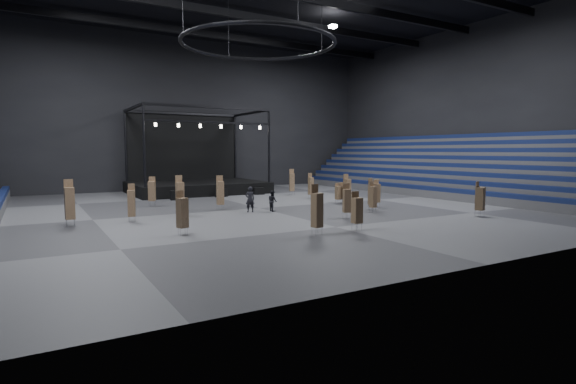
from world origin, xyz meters
TOP-DOWN VIEW (x-y plane):
  - floor at (0.00, 0.00)m, footprint 50.00×50.00m
  - wall_back at (0.00, 21.00)m, footprint 50.00×0.20m
  - wall_front at (0.00, -21.00)m, footprint 50.00×0.20m
  - wall_right at (25.00, 0.00)m, footprint 0.20×42.00m
  - bleachers_right at (22.94, 0.00)m, footprint 7.20×40.00m
  - stage at (0.00, 16.24)m, footprint 14.00×10.00m
  - truss_ring at (-0.00, 0.00)m, footprint 12.30×12.30m
  - flight_case_left at (-3.96, 9.36)m, footprint 1.41×0.78m
  - flight_case_mid at (0.61, 9.85)m, footprint 1.35×0.99m
  - flight_case_right at (5.00, 10.18)m, footprint 1.21×0.78m
  - chair_stack_0 at (7.48, -0.53)m, footprint 0.45×0.45m
  - chair_stack_1 at (7.18, -5.42)m, footprint 0.57×0.57m
  - chair_stack_2 at (11.41, -11.99)m, footprint 0.69×0.69m
  - chair_stack_3 at (-7.23, 5.60)m, footprint 0.72×0.72m
  - chair_stack_4 at (7.72, 4.25)m, footprint 0.45×0.45m
  - chair_stack_5 at (0.41, -11.99)m, footprint 0.54×0.54m
  - chair_stack_6 at (-3.18, 0.45)m, footprint 0.62×0.62m
  - chair_stack_7 at (-8.87, -8.36)m, footprint 0.64×0.64m
  - chair_stack_8 at (-14.00, -2.21)m, footprint 0.56×0.56m
  - chair_stack_9 at (2.85, -7.83)m, footprint 0.60×0.60m
  - chair_stack_10 at (7.78, 8.01)m, footprint 0.65×0.65m
  - chair_stack_11 at (-10.37, -2.22)m, footprint 0.55×0.55m
  - chair_stack_12 at (-2.39, -11.99)m, footprint 0.56×0.56m
  - chair_stack_13 at (-6.76, -0.85)m, footprint 0.51×0.51m
  - chair_stack_14 at (8.83, -4.10)m, footprint 0.56×0.56m
  - chair_stack_15 at (6.38, -6.46)m, footprint 0.48×0.48m
  - chair_stack_16 at (8.04, -0.39)m, footprint 0.42×0.42m
  - chair_stack_17 at (8.11, -1.01)m, footprint 0.53×0.53m
  - man_center at (-1.68, -1.81)m, footprint 0.79×0.59m
  - crew_member at (0.04, -2.21)m, footprint 0.61×0.78m

SIDE VIEW (x-z plane):
  - floor at x=0.00m, z-range 0.00..0.00m
  - flight_case_right at x=5.00m, z-range 0.00..0.75m
  - flight_case_mid at x=0.61m, z-range 0.00..0.81m
  - flight_case_left at x=-3.96m, z-range 0.00..0.91m
  - crew_member at x=0.04m, z-range 0.00..1.60m
  - chair_stack_0 at x=7.48m, z-range 0.07..1.86m
  - chair_stack_16 at x=8.04m, z-range 0.06..1.89m
  - man_center at x=-1.68m, z-range 0.00..1.96m
  - chair_stack_14 at x=8.83m, z-range 0.04..2.30m
  - chair_stack_15 at x=6.38m, z-range 0.02..2.38m
  - chair_stack_5 at x=0.41m, z-range 0.07..2.35m
  - chair_stack_9 at x=2.85m, z-range 0.04..2.44m
  - chair_stack_4 at x=7.72m, z-range 0.02..2.49m
  - chair_stack_11 at x=-10.37m, z-range 0.02..2.52m
  - chair_stack_7 at x=-8.87m, z-range 0.05..2.51m
  - chair_stack_1 at x=7.18m, z-range 0.04..2.53m
  - chair_stack_2 at x=11.41m, z-range 0.07..2.55m
  - chair_stack_3 at x=-7.23m, z-range 0.07..2.55m
  - chair_stack_17 at x=8.11m, z-range 0.05..2.64m
  - chair_stack_10 at x=7.78m, z-range 0.03..2.76m
  - chair_stack_6 at x=-3.18m, z-range 0.04..2.75m
  - chair_stack_12 at x=-2.39m, z-range 0.02..2.82m
  - stage at x=0.00m, z-range -3.15..6.05m
  - chair_stack_13 at x=-6.76m, z-range 0.02..2.91m
  - chair_stack_8 at x=-14.00m, z-range 0.04..2.94m
  - bleachers_right at x=22.94m, z-range -1.47..4.93m
  - wall_back at x=0.00m, z-range 0.00..18.00m
  - wall_front at x=0.00m, z-range 0.00..18.00m
  - wall_right at x=25.00m, z-range 0.00..18.00m
  - truss_ring at x=0.00m, z-range 10.43..15.58m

